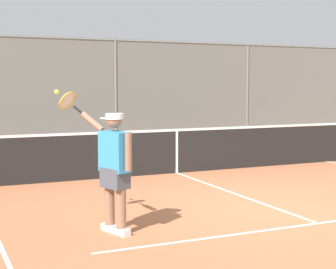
# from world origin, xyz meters

# --- Properties ---
(ground_plane) EXTENTS (60.00, 60.00, 0.00)m
(ground_plane) POSITION_xyz_m (0.00, 0.00, 0.00)
(ground_plane) COLOR #A8603D
(fence_backdrop) EXTENTS (20.56, 1.37, 3.19)m
(fence_backdrop) POSITION_xyz_m (-0.00, -8.33, 1.37)
(fence_backdrop) COLOR slate
(fence_backdrop) RESTS_ON ground
(tennis_net) EXTENTS (10.70, 0.09, 1.07)m
(tennis_net) POSITION_xyz_m (0.00, -3.64, 0.49)
(tennis_net) COLOR #2D2D2D
(tennis_net) RESTS_ON ground
(tennis_player) EXTENTS (0.77, 1.19, 1.85)m
(tennis_player) POSITION_xyz_m (2.72, 0.26, 0.90)
(tennis_player) COLOR silver
(tennis_player) RESTS_ON ground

